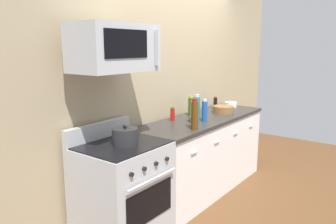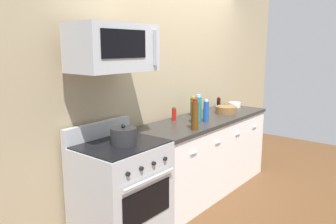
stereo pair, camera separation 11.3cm
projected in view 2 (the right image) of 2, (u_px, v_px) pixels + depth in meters
The scene contains 15 objects.
ground_plane at pixel (204, 189), 4.18m from camera, with size 6.16×6.16×0.00m, color brown.
back_wall at pixel (179, 80), 4.17m from camera, with size 5.14×0.10×2.70m, color tan.
counter_unit at pixel (205, 154), 4.09m from camera, with size 2.05×0.66×0.92m.
range_oven at pixel (121, 191), 3.02m from camera, with size 0.76×0.69×1.07m.
microwave at pixel (113, 48), 2.80m from camera, with size 0.74×0.44×0.40m.
bottle_hot_sauce_red at pixel (174, 114), 3.83m from camera, with size 0.05×0.05×0.16m.
bottle_sparkling_teal at pixel (198, 109), 3.78m from camera, with size 0.07×0.07×0.31m.
bottle_water_clear at pixel (195, 112), 3.69m from camera, with size 0.07×0.07×0.27m.
bottle_wine_amber at pixel (195, 115), 3.39m from camera, with size 0.08×0.08×0.32m.
bottle_soy_sauce_dark at pixel (219, 104), 4.50m from camera, with size 0.05×0.05×0.17m.
bottle_olive_oil at pixel (193, 106), 4.09m from camera, with size 0.06×0.06×0.24m.
bottle_soda_blue at pixel (206, 111), 3.77m from camera, with size 0.06×0.06×0.26m.
bowl_wooden_salad at pixel (226, 109), 4.27m from camera, with size 0.27×0.27×0.09m.
bowl_white_ceramic at pixel (235, 105), 4.68m from camera, with size 0.17×0.17×0.07m.
stockpot at pixel (123, 136), 2.89m from camera, with size 0.23×0.23×0.18m.
Camera 2 is at (-3.33, -2.10, 1.76)m, focal length 35.59 mm.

